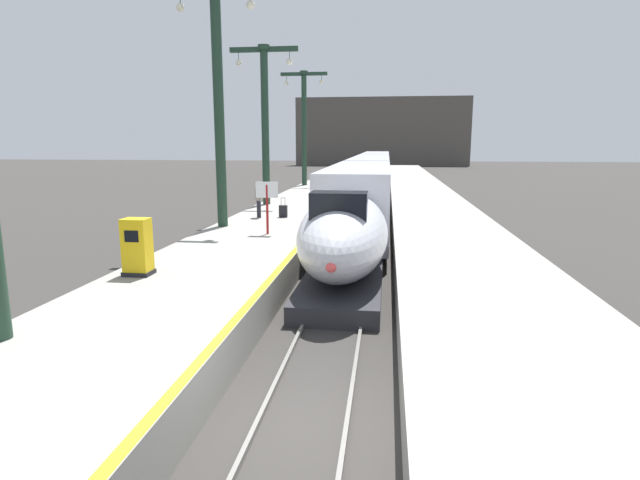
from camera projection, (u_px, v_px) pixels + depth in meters
name	position (u px, v px, depth m)	size (l,w,h in m)	color
ground_plane	(301.00, 429.00, 8.58)	(260.00, 260.00, 0.00)	#33302D
platform_left	(302.00, 209.00, 33.11)	(4.80, 110.00, 1.05)	gray
platform_right	(430.00, 211.00, 32.08)	(4.80, 110.00, 1.05)	gray
platform_left_safety_stripe	(338.00, 201.00, 32.72)	(0.20, 107.80, 0.01)	yellow
rail_main_left	(356.00, 211.00, 35.46)	(0.08, 110.00, 0.12)	slate
rail_main_right	(378.00, 212.00, 35.27)	(0.08, 110.00, 0.12)	slate
highspeed_train_main	(370.00, 179.00, 39.90)	(2.92, 57.49, 3.60)	silver
station_column_mid	(218.00, 86.00, 21.80)	(4.00, 0.68, 10.16)	#1E3828
station_column_far	(265.00, 110.00, 30.16)	(4.00, 0.68, 9.19)	#1E3828
station_column_distant	(304.00, 118.00, 44.22)	(4.00, 0.68, 9.66)	#1E3828
passenger_near_edge	(259.00, 198.00, 25.36)	(0.42, 0.45, 1.69)	#23232D
rolling_suitcase	(283.00, 211.00, 25.57)	(0.40, 0.22, 0.98)	black
ticket_machine_yellow	(137.00, 249.00, 14.33)	(0.76, 0.62, 1.60)	yellow
departure_info_board	(267.00, 197.00, 20.68)	(0.90, 0.10, 2.12)	maroon
terminus_back_wall	(382.00, 132.00, 106.66)	(36.00, 2.00, 14.00)	#4C4742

